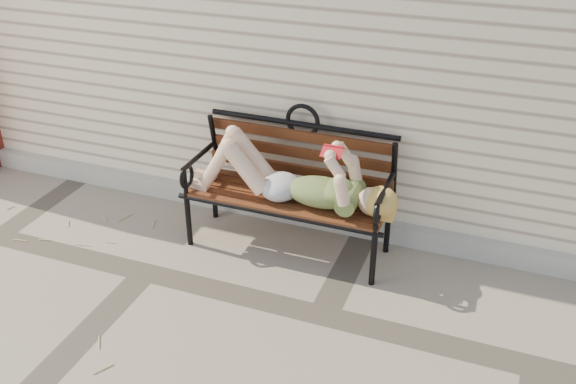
% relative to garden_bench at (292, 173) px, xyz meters
% --- Properties ---
extents(ground, '(80.00, 80.00, 0.00)m').
position_rel_garden_bench_xyz_m(ground, '(-0.78, -0.71, -0.55)').
color(ground, gray).
rests_on(ground, ground).
extents(foundation_strip, '(8.00, 0.10, 0.15)m').
position_rel_garden_bench_xyz_m(foundation_strip, '(-0.78, 0.26, -0.47)').
color(foundation_strip, '#ADAA9C').
rests_on(foundation_strip, ground).
extents(garden_bench, '(1.51, 0.60, 0.98)m').
position_rel_garden_bench_xyz_m(garden_bench, '(0.00, 0.00, 0.00)').
color(garden_bench, black).
rests_on(garden_bench, ground).
extents(reading_woman, '(1.43, 0.32, 0.45)m').
position_rel_garden_bench_xyz_m(reading_woman, '(0.01, -0.12, 0.03)').
color(reading_woman, '#093A41').
rests_on(reading_woman, ground).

